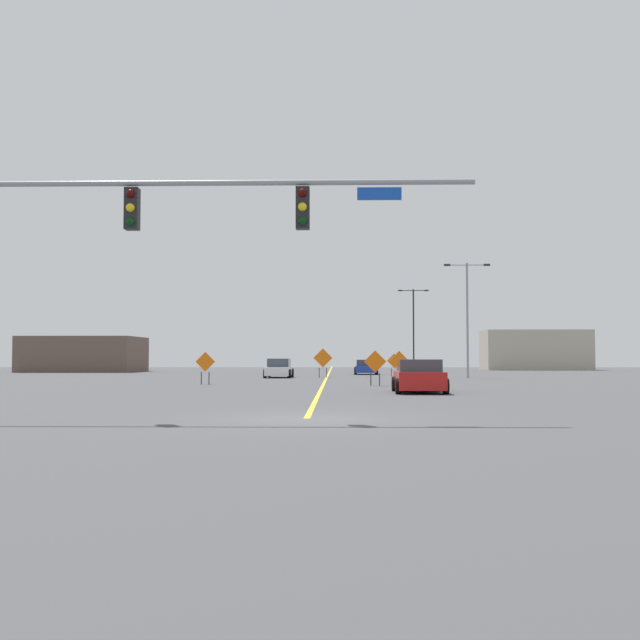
{
  "coord_description": "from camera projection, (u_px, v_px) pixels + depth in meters",
  "views": [
    {
      "loc": [
        0.74,
        -18.81,
        1.52
      ],
      "look_at": [
        -0.32,
        29.14,
        3.82
      ],
      "focal_mm": 42.92,
      "sensor_mm": 36.0,
      "label": 1
    }
  ],
  "objects": [
    {
      "name": "road_centre_stripe",
      "position": [
        329.0,
        373.0,
        69.55
      ],
      "size": [
        0.16,
        101.79,
        0.01
      ],
      "color": "yellow",
      "rests_on": "ground"
    },
    {
      "name": "roadside_building_east",
      "position": [
        535.0,
        350.0,
        88.57
      ],
      "size": [
        11.94,
        5.68,
        4.58
      ],
      "color": "#B2A893",
      "rests_on": "ground"
    },
    {
      "name": "car_white_mid",
      "position": [
        279.0,
        368.0,
        55.8
      ],
      "size": [
        1.97,
        4.39,
        1.38
      ],
      "color": "white",
      "rests_on": "ground"
    },
    {
      "name": "car_red_approaching",
      "position": [
        419.0,
        377.0,
        32.22
      ],
      "size": [
        2.2,
        4.0,
        1.4
      ],
      "color": "red",
      "rests_on": "ground"
    },
    {
      "name": "construction_sign_right_lane",
      "position": [
        399.0,
        362.0,
        45.24
      ],
      "size": [
        1.18,
        0.27,
        1.87
      ],
      "color": "orange",
      "rests_on": "ground"
    },
    {
      "name": "car_blue_passing",
      "position": [
        366.0,
        368.0,
        65.73
      ],
      "size": [
        2.13,
        4.23,
        1.27
      ],
      "color": "#1E389E",
      "rests_on": "ground"
    },
    {
      "name": "street_lamp_far_right",
      "position": [
        467.0,
        310.0,
        55.31
      ],
      "size": [
        3.32,
        0.24,
        8.33
      ],
      "color": "gray",
      "rests_on": "ground"
    },
    {
      "name": "construction_sign_left_lane",
      "position": [
        205.0,
        364.0,
        41.89
      ],
      "size": [
        1.08,
        0.05,
        1.79
      ],
      "color": "orange",
      "rests_on": "ground"
    },
    {
      "name": "construction_sign_left_shoulder",
      "position": [
        375.0,
        363.0,
        40.01
      ],
      "size": [
        1.18,
        0.05,
        1.85
      ],
      "color": "orange",
      "rests_on": "ground"
    },
    {
      "name": "construction_sign_right_shoulder",
      "position": [
        394.0,
        362.0,
        59.59
      ],
      "size": [
        1.11,
        0.27,
        1.77
      ],
      "color": "orange",
      "rests_on": "ground"
    },
    {
      "name": "roadside_building_west",
      "position": [
        84.0,
        354.0,
        77.25
      ],
      "size": [
        11.08,
        8.51,
        3.53
      ],
      "color": "brown",
      "rests_on": "ground"
    },
    {
      "name": "traffic_signal_assembly",
      "position": [
        138.0,
        226.0,
        19.04
      ],
      "size": [
        12.91,
        0.44,
        6.47
      ],
      "color": "gray",
      "rests_on": "ground"
    },
    {
      "name": "ground",
      "position": [
        307.0,
        419.0,
        18.73
      ],
      "size": [
        183.22,
        183.22,
        0.0
      ],
      "primitive_type": "plane",
      "color": "#444447"
    },
    {
      "name": "construction_sign_median_far",
      "position": [
        323.0,
        359.0,
        55.89
      ],
      "size": [
        1.4,
        0.06,
        2.13
      ],
      "color": "orange",
      "rests_on": "ground"
    },
    {
      "name": "street_lamp_mid_right",
      "position": [
        413.0,
        323.0,
        81.84
      ],
      "size": [
        3.25,
        0.24,
        8.77
      ],
      "color": "black",
      "rests_on": "ground"
    }
  ]
}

